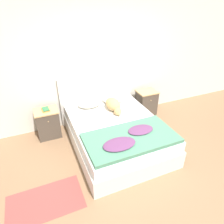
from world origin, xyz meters
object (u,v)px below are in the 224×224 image
(dog, at_px, (113,105))
(bed, at_px, (116,133))
(book_stack, at_px, (46,109))
(nightstand_left, at_px, (48,123))
(pillow_right, at_px, (113,99))
(nightstand_right, at_px, (146,103))
(pillow_left, at_px, (89,103))

(dog, bearing_deg, bed, -106.60)
(dog, height_order, book_stack, dog)
(nightstand_left, bearing_deg, pillow_right, -0.93)
(nightstand_right, xyz_separation_m, pillow_left, (-1.46, -0.02, 0.29))
(pillow_right, bearing_deg, nightstand_left, 179.07)
(nightstand_left, bearing_deg, dog, -16.12)
(pillow_right, bearing_deg, dog, -112.85)
(nightstand_left, xyz_separation_m, pillow_left, (0.90, -0.02, 0.29))
(nightstand_right, relative_size, pillow_left, 1.25)
(bed, height_order, nightstand_left, nightstand_left)
(dog, bearing_deg, nightstand_left, 163.88)
(nightstand_right, bearing_deg, book_stack, 179.78)
(pillow_left, xyz_separation_m, dog, (0.41, -0.35, 0.05))
(dog, distance_m, book_stack, 1.36)
(nightstand_left, bearing_deg, nightstand_right, 0.00)
(bed, xyz_separation_m, nightstand_right, (1.18, 0.82, 0.04))
(bed, xyz_separation_m, pillow_right, (0.28, 0.79, 0.34))
(nightstand_right, distance_m, dog, 1.16)
(bed, distance_m, dog, 0.60)
(nightstand_right, bearing_deg, bed, -145.23)
(dog, bearing_deg, pillow_left, 139.23)
(bed, height_order, nightstand_right, nightstand_right)
(nightstand_left, bearing_deg, bed, -34.77)
(pillow_left, distance_m, book_stack, 0.89)
(nightstand_right, distance_m, book_stack, 2.37)
(nightstand_left, height_order, book_stack, book_stack)
(pillow_left, distance_m, pillow_right, 0.56)
(bed, height_order, pillow_left, pillow_left)
(pillow_left, bearing_deg, nightstand_right, 0.93)
(nightstand_right, bearing_deg, pillow_left, -179.07)
(bed, bearing_deg, book_stack, 144.84)
(nightstand_left, relative_size, pillow_right, 1.25)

